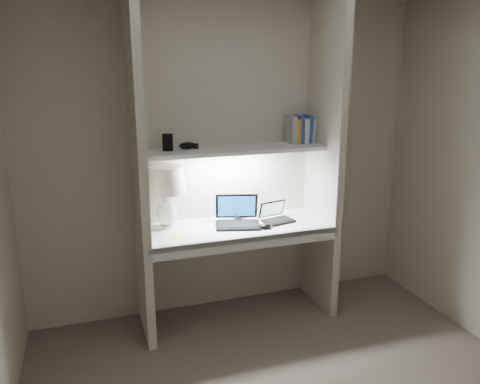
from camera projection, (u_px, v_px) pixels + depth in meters
name	position (u px, v px, depth m)	size (l,w,h in m)	color
back_wall	(227.00, 158.00, 3.75)	(3.20, 0.01, 2.50)	beige
alcove_panel_left	(139.00, 172.00, 3.28)	(0.06, 0.55, 2.50)	beige
alcove_panel_right	(324.00, 159.00, 3.73)	(0.06, 0.55, 2.50)	beige
desk	(238.00, 228.00, 3.63)	(1.40, 0.55, 0.04)	white
desk_apron	(249.00, 243.00, 3.40)	(1.46, 0.03, 0.10)	silver
shelf	(234.00, 150.00, 3.56)	(1.40, 0.36, 0.03)	silver
strip_light	(234.00, 153.00, 3.57)	(0.60, 0.04, 0.01)	white
table_lamp	(165.00, 187.00, 3.50)	(0.33, 0.33, 0.48)	white
laptop_main	(237.00, 218.00, 3.65)	(0.40, 0.36, 0.23)	black
laptop_netbook	(276.00, 216.00, 3.73)	(0.27, 0.25, 0.15)	black
speaker	(239.00, 208.00, 3.79)	(0.11, 0.08, 0.16)	silver
mouse	(265.00, 226.00, 3.55)	(0.11, 0.07, 0.04)	black
cable_coil	(222.00, 223.00, 3.67)	(0.09, 0.09, 0.01)	black
sticky_note	(178.00, 236.00, 3.39)	(0.07, 0.07, 0.00)	#E9FD35
book_row	(300.00, 130.00, 3.78)	(0.21, 0.15, 0.22)	#B8B8B8
shelf_box	(168.00, 142.00, 3.41)	(0.07, 0.05, 0.12)	black
shelf_gadget	(187.00, 146.00, 3.49)	(0.12, 0.09, 0.05)	black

